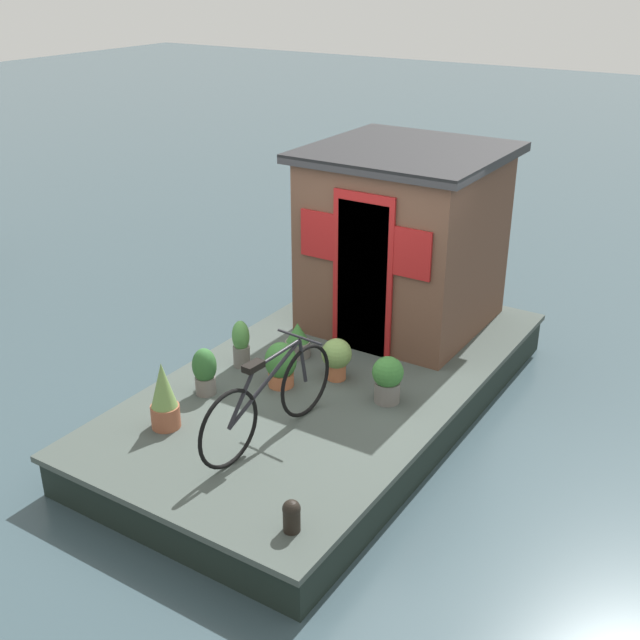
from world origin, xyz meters
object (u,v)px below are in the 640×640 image
object	(u,v)px
potted_plant_basil	(164,397)
houseboat_cabin	(404,238)
bicycle	(269,400)
potted_plant_succulent	(298,340)
mooring_bollard	(292,515)
potted_plant_mint	(241,344)
potted_plant_thyme	(205,371)
potted_plant_fern	(388,378)
potted_plant_ivy	(281,364)
potted_plant_geranium	(337,357)

from	to	relation	value
potted_plant_basil	houseboat_cabin	bearing A→B (deg)	-12.85
houseboat_cabin	bicycle	bearing A→B (deg)	-176.43
houseboat_cabin	potted_plant_basil	distance (m)	3.44
potted_plant_succulent	mooring_bollard	distance (m)	2.92
houseboat_cabin	potted_plant_mint	distance (m)	2.27
houseboat_cabin	mooring_bollard	size ratio (longest dim) A/B	7.64
mooring_bollard	potted_plant_basil	bearing A→B (deg)	72.16
potted_plant_thyme	potted_plant_succulent	distance (m)	1.22
potted_plant_fern	potted_plant_basil	bearing A→B (deg)	135.06
potted_plant_fern	potted_plant_ivy	bearing A→B (deg)	105.81
potted_plant_fern	potted_plant_geranium	bearing A→B (deg)	79.22
potted_plant_geranium	bicycle	bearing A→B (deg)	-176.54
potted_plant_basil	potted_plant_mint	xyz separation A→B (m)	(1.34, 0.15, -0.06)
potted_plant_geranium	potted_plant_succulent	bearing A→B (deg)	70.91
houseboat_cabin	potted_plant_fern	size ratio (longest dim) A/B	4.36
bicycle	potted_plant_fern	xyz separation A→B (m)	(1.15, -0.58, -0.14)
potted_plant_geranium	potted_plant_succulent	xyz separation A→B (m)	(0.22, 0.63, -0.07)
houseboat_cabin	potted_plant_geranium	size ratio (longest dim) A/B	4.67
houseboat_cabin	potted_plant_thyme	world-z (taller)	houseboat_cabin
potted_plant_ivy	mooring_bollard	distance (m)	2.26
potted_plant_ivy	potted_plant_mint	xyz separation A→B (m)	(0.13, 0.60, 0.02)
bicycle	potted_plant_geranium	bearing A→B (deg)	3.46
bicycle	potted_plant_succulent	bearing A→B (deg)	25.32
potted_plant_basil	mooring_bollard	distance (m)	1.92
potted_plant_fern	potted_plant_mint	size ratio (longest dim) A/B	0.91
bicycle	potted_plant_fern	bearing A→B (deg)	-26.84
bicycle	potted_plant_ivy	world-z (taller)	bicycle
potted_plant_geranium	potted_plant_mint	size ratio (longest dim) A/B	0.85
houseboat_cabin	potted_plant_thyme	xyz separation A→B (m)	(-2.59, 0.84, -0.80)
mooring_bollard	potted_plant_thyme	bearing A→B (deg)	56.51
potted_plant_geranium	potted_plant_fern	bearing A→B (deg)	-100.78
bicycle	potted_plant_succulent	xyz separation A→B (m)	(1.49, 0.71, -0.21)
potted_plant_ivy	potted_plant_fern	bearing A→B (deg)	-74.19
potted_plant_geranium	potted_plant_thyme	xyz separation A→B (m)	(-0.96, 0.94, 0.00)
potted_plant_geranium	potted_plant_mint	distance (m)	1.05
potted_plant_thyme	potted_plant_mint	size ratio (longest dim) A/B	0.94
potted_plant_thyme	potted_plant_basil	bearing A→B (deg)	-172.29
potted_plant_ivy	potted_plant_basil	bearing A→B (deg)	159.61
potted_plant_geranium	potted_plant_ivy	bearing A→B (deg)	136.77
potted_plant_basil	potted_plant_mint	size ratio (longest dim) A/B	1.27
potted_plant_geranium	potted_plant_basil	world-z (taller)	potted_plant_basil
potted_plant_mint	potted_plant_ivy	bearing A→B (deg)	-101.89
bicycle	potted_plant_ivy	bearing A→B (deg)	29.29
potted_plant_fern	potted_plant_ivy	distance (m)	1.10
potted_plant_basil	mooring_bollard	bearing A→B (deg)	-107.84
potted_plant_succulent	potted_plant_fern	bearing A→B (deg)	-104.92
mooring_bollard	houseboat_cabin	bearing A→B (deg)	15.50
mooring_bollard	bicycle	bearing A→B (deg)	43.14
potted_plant_geranium	potted_plant_ivy	world-z (taller)	potted_plant_ivy
houseboat_cabin	potted_plant_geranium	bearing A→B (deg)	-176.34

